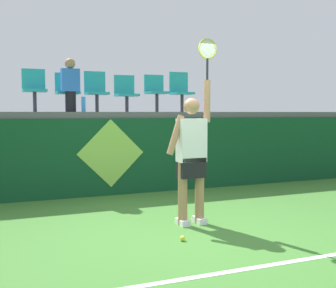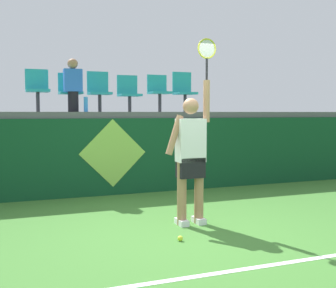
{
  "view_description": "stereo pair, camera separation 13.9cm",
  "coord_description": "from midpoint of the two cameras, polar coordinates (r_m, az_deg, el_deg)",
  "views": [
    {
      "loc": [
        -2.28,
        -4.79,
        1.55
      ],
      "look_at": [
        0.11,
        1.05,
        1.08
      ],
      "focal_mm": 45.36,
      "sensor_mm": 36.0,
      "label": 1
    },
    {
      "loc": [
        -2.15,
        -4.85,
        1.55
      ],
      "look_at": [
        0.11,
        1.05,
        1.08
      ],
      "focal_mm": 45.36,
      "sensor_mm": 36.0,
      "label": 2
    }
  ],
  "objects": [
    {
      "name": "ground_plane",
      "position": [
        5.53,
        3.6,
        -12.07
      ],
      "size": [
        40.0,
        40.0,
        0.0
      ],
      "primitive_type": "plane",
      "color": "#3D752D"
    },
    {
      "name": "court_back_wall",
      "position": [
        8.16,
        -5.13,
        -1.6
      ],
      "size": [
        12.48,
        0.2,
        1.44
      ],
      "primitive_type": "cube",
      "color": "#0F4223",
      "rests_on": "ground_plane"
    },
    {
      "name": "spectator_platform",
      "position": [
        9.24,
        -7.15,
        3.93
      ],
      "size": [
        12.48,
        2.44,
        0.12
      ],
      "primitive_type": "cube",
      "color": "#56565B",
      "rests_on": "court_back_wall"
    },
    {
      "name": "court_baseline_stripe",
      "position": [
        4.44,
        10.82,
        -16.23
      ],
      "size": [
        11.23,
        0.08,
        0.01
      ],
      "primitive_type": "cube",
      "color": "white",
      "rests_on": "ground_plane"
    },
    {
      "name": "tennis_player",
      "position": [
        5.85,
        3.78,
        -1.33
      ],
      "size": [
        0.75,
        0.26,
        2.57
      ],
      "color": "white",
      "rests_on": "ground_plane"
    },
    {
      "name": "tennis_ball",
      "position": [
        5.25,
        2.43,
        -12.56
      ],
      "size": [
        0.07,
        0.07,
        0.07
      ],
      "primitive_type": "sphere",
      "color": "#D1E533",
      "rests_on": "ground_plane"
    },
    {
      "name": "water_bottle",
      "position": [
        8.09,
        -10.5,
        5.26
      ],
      "size": [
        0.08,
        0.08,
        0.28
      ],
      "primitive_type": "cylinder",
      "color": "#338CE5",
      "rests_on": "spectator_platform"
    },
    {
      "name": "stadium_chair_0",
      "position": [
        8.68,
        -16.71,
        7.29
      ],
      "size": [
        0.44,
        0.42,
        0.84
      ],
      "color": "#38383D",
      "rests_on": "spectator_platform"
    },
    {
      "name": "stadium_chair_1",
      "position": [
        8.75,
        -12.58,
        7.11
      ],
      "size": [
        0.44,
        0.42,
        0.78
      ],
      "color": "#38383D",
      "rests_on": "spectator_platform"
    },
    {
      "name": "stadium_chair_2",
      "position": [
        8.86,
        -8.83,
        7.23
      ],
      "size": [
        0.44,
        0.42,
        0.83
      ],
      "color": "#38383D",
      "rests_on": "spectator_platform"
    },
    {
      "name": "stadium_chair_3",
      "position": [
        9.01,
        -4.87,
        7.0
      ],
      "size": [
        0.44,
        0.42,
        0.78
      ],
      "color": "#38383D",
      "rests_on": "spectator_platform"
    },
    {
      "name": "stadium_chair_4",
      "position": [
        9.22,
        -0.82,
        7.22
      ],
      "size": [
        0.44,
        0.42,
        0.81
      ],
      "color": "#38383D",
      "rests_on": "spectator_platform"
    },
    {
      "name": "stadium_chair_5",
      "position": [
        9.45,
        2.55,
        7.3
      ],
      "size": [
        0.44,
        0.42,
        0.89
      ],
      "color": "#38383D",
      "rests_on": "spectator_platform"
    },
    {
      "name": "spectator_0",
      "position": [
        8.36,
        -12.18,
        7.86
      ],
      "size": [
        0.34,
        0.2,
        1.01
      ],
      "color": "black",
      "rests_on": "spectator_platform"
    },
    {
      "name": "wall_signage_mount",
      "position": [
        8.09,
        -6.88,
        -6.82
      ],
      "size": [
        1.27,
        0.01,
        1.43
      ],
      "color": "#0F4223",
      "rests_on": "ground_plane"
    }
  ]
}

